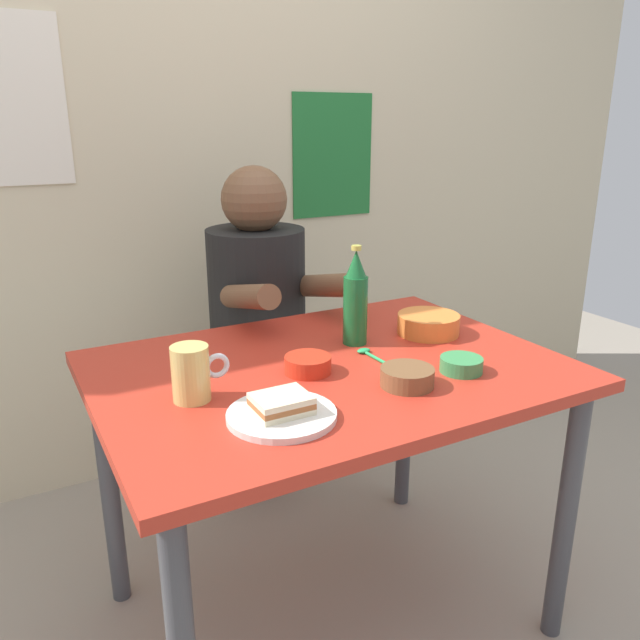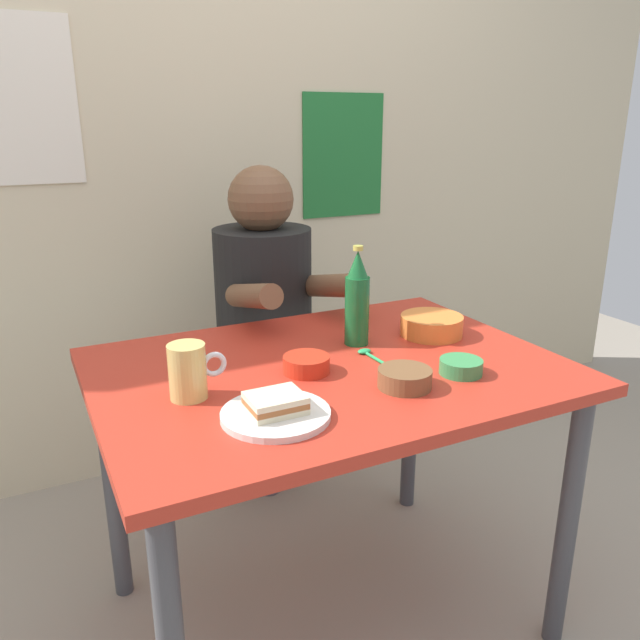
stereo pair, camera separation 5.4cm
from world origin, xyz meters
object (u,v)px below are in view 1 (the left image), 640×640
object	(u,v)px
person_seated	(258,291)
plate_orange	(282,415)
dining_table	(330,400)
sandwich	(281,404)
beer_mug	(192,373)
condiment_bowl_brown	(407,376)
beer_bottle	(355,300)
stool	(261,405)

from	to	relation	value
person_seated	plate_orange	xyz separation A→B (m)	(-0.30, -0.82, -0.02)
dining_table	person_seated	world-z (taller)	person_seated
sandwich	beer_mug	size ratio (longest dim) A/B	0.87
beer_mug	condiment_bowl_brown	xyz separation A→B (m)	(0.44, -0.16, -0.04)
person_seated	sandwich	size ratio (longest dim) A/B	6.54
dining_table	beer_bottle	bearing A→B (deg)	37.69
plate_orange	condiment_bowl_brown	xyz separation A→B (m)	(0.31, 0.01, 0.02)
dining_table	person_seated	distance (m)	0.63
stool	person_seated	distance (m)	0.42
stool	beer_mug	size ratio (longest dim) A/B	3.57
dining_table	sandwich	world-z (taller)	sandwich
dining_table	condiment_bowl_brown	xyz separation A→B (m)	(0.09, -0.19, 0.12)
stool	condiment_bowl_brown	world-z (taller)	condiment_bowl_brown
stool	sandwich	world-z (taller)	sandwich
stool	beer_bottle	size ratio (longest dim) A/B	1.72
person_seated	beer_bottle	bearing A→B (deg)	-83.88
beer_bottle	sandwich	bearing A→B (deg)	-139.63
person_seated	beer_mug	size ratio (longest dim) A/B	5.71
sandwich	plate_orange	bearing A→B (deg)	0.00
plate_orange	sandwich	distance (m)	0.02
stool	beer_bottle	world-z (taller)	beer_bottle
condiment_bowl_brown	plate_orange	bearing A→B (deg)	-178.00
plate_orange	beer_mug	world-z (taller)	beer_mug
plate_orange	beer_bottle	world-z (taller)	beer_bottle
condiment_bowl_brown	beer_bottle	bearing A→B (deg)	81.42
condiment_bowl_brown	stool	bearing A→B (deg)	90.78
dining_table	beer_bottle	distance (m)	0.27
dining_table	condiment_bowl_brown	distance (m)	0.24
dining_table	sandwich	bearing A→B (deg)	-138.12
dining_table	plate_orange	bearing A→B (deg)	-138.12
stool	person_seated	world-z (taller)	person_seated
beer_mug	beer_bottle	distance (m)	0.50
condiment_bowl_brown	beer_mug	bearing A→B (deg)	160.19
beer_mug	plate_orange	bearing A→B (deg)	-53.28
sandwich	stool	bearing A→B (deg)	70.02
person_seated	condiment_bowl_brown	distance (m)	0.81
beer_bottle	condiment_bowl_brown	xyz separation A→B (m)	(-0.04, -0.29, -0.10)
plate_orange	person_seated	bearing A→B (deg)	69.76
plate_orange	dining_table	bearing A→B (deg)	41.88
sandwich	beer_mug	world-z (taller)	beer_mug
person_seated	stool	bearing A→B (deg)	90.00
person_seated	sandwich	bearing A→B (deg)	-110.24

